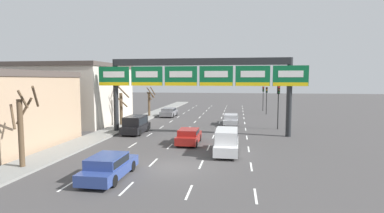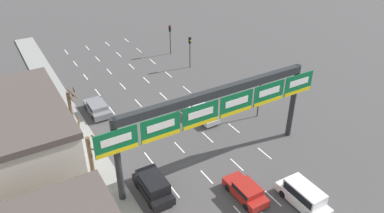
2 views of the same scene
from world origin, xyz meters
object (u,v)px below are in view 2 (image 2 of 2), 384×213
object	(u,v)px
tree_bare_second	(71,104)
tree_bare_closest	(90,152)
traffic_light_near_gantry	(170,34)
sign_gantry	(217,107)
car_grey	(97,108)
car_red	(246,191)
suv_white	(304,195)
suv_black	(153,185)
traffic_light_far_end	(190,46)
car_silver	(203,112)
traffic_light_mid_block	(260,88)

from	to	relation	value
tree_bare_second	tree_bare_closest	bearing A→B (deg)	-95.13
traffic_light_near_gantry	tree_bare_closest	size ratio (longest dim) A/B	0.80
sign_gantry	car_grey	size ratio (longest dim) A/B	4.90
sign_gantry	car_grey	xyz separation A→B (m)	(-6.47, 14.11, -5.41)
tree_bare_second	car_grey	bearing A→B (deg)	13.01
car_red	tree_bare_closest	distance (m)	13.57
suv_white	tree_bare_second	distance (m)	24.76
car_red	traffic_light_near_gantry	size ratio (longest dim) A/B	0.94
suv_black	suv_white	xyz separation A→B (m)	(9.83, -7.16, 0.01)
suv_white	tree_bare_closest	bearing A→B (deg)	137.97
car_grey	traffic_light_far_end	size ratio (longest dim) A/B	0.99
tree_bare_second	car_silver	bearing A→B (deg)	-26.18
sign_gantry	traffic_light_near_gantry	xyz separation A→B (m)	(8.55, 25.03, -2.96)
car_silver	suv_white	size ratio (longest dim) A/B	1.03
sign_gantry	tree_bare_second	xyz separation A→B (m)	(-9.32, 13.45, -3.73)
car_silver	suv_black	bearing A→B (deg)	-140.80
sign_gantry	traffic_light_far_end	distance (m)	21.40
suv_black	tree_bare_closest	world-z (taller)	tree_bare_closest
suv_white	tree_bare_closest	world-z (taller)	tree_bare_closest
sign_gantry	traffic_light_far_end	world-z (taller)	sign_gantry
car_silver	suv_white	world-z (taller)	suv_white
sign_gantry	tree_bare_closest	distance (m)	11.56
suv_black	car_silver	distance (m)	12.64
car_red	tree_bare_closest	size ratio (longest dim) A/B	0.75
car_silver	traffic_light_mid_block	bearing A→B (deg)	-28.03
car_grey	traffic_light_far_end	distance (m)	16.18
traffic_light_near_gantry	suv_black	bearing A→B (deg)	-120.53
car_grey	suv_white	world-z (taller)	suv_white
suv_black	suv_white	size ratio (longest dim) A/B	0.94
tree_bare_closest	traffic_light_mid_block	bearing A→B (deg)	0.69
traffic_light_near_gantry	car_silver	bearing A→B (deg)	-106.85
sign_gantry	suv_black	distance (m)	8.38
car_silver	car_red	xyz separation A→B (m)	(-3.41, -12.17, 0.01)
car_silver	traffic_light_near_gantry	size ratio (longest dim) A/B	1.09
traffic_light_far_end	tree_bare_closest	bearing A→B (deg)	-141.14
traffic_light_near_gantry	traffic_light_mid_block	distance (m)	20.60
traffic_light_mid_block	tree_bare_second	size ratio (longest dim) A/B	1.11
traffic_light_near_gantry	traffic_light_far_end	world-z (taller)	traffic_light_far_end
suv_black	traffic_light_near_gantry	distance (m)	29.93
traffic_light_far_end	suv_black	bearing A→B (deg)	-127.27
car_grey	tree_bare_second	bearing A→B (deg)	-166.99
sign_gantry	suv_white	distance (m)	9.90
suv_white	car_silver	bearing A→B (deg)	90.14
tree_bare_second	traffic_light_near_gantry	bearing A→B (deg)	32.92
suv_black	tree_bare_second	bearing A→B (deg)	100.87
traffic_light_near_gantry	tree_bare_closest	xyz separation A→B (m)	(-18.71, -20.82, -0.63)
traffic_light_mid_block	sign_gantry	bearing A→B (deg)	-152.68
sign_gantry	traffic_light_mid_block	distance (m)	10.00
tree_bare_closest	tree_bare_second	world-z (taller)	tree_bare_closest
sign_gantry	car_red	xyz separation A→B (m)	(-0.22, -4.86, -5.41)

